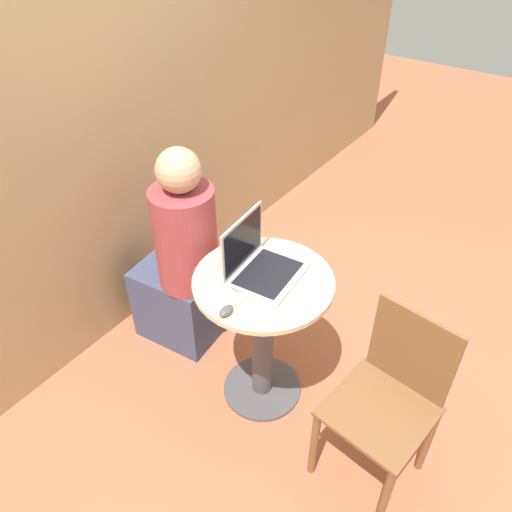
{
  "coord_description": "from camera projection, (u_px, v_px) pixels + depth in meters",
  "views": [
    {
      "loc": [
        -1.37,
        -0.95,
        2.22
      ],
      "look_at": [
        0.01,
        0.05,
        0.88
      ],
      "focal_mm": 35.0,
      "sensor_mm": 36.0,
      "label": 1
    }
  ],
  "objects": [
    {
      "name": "chair_empty",
      "position": [
        388.0,
        400.0,
        2.09
      ],
      "size": [
        0.45,
        0.45,
        0.86
      ],
      "color": "brown",
      "rests_on": "ground_plane"
    },
    {
      "name": "computer_mouse",
      "position": [
        226.0,
        311.0,
        2.03
      ],
      "size": [
        0.07,
        0.04,
        0.03
      ],
      "color": "#4C4C51",
      "rests_on": "round_table"
    },
    {
      "name": "back_wall",
      "position": [
        88.0,
        114.0,
        2.35
      ],
      "size": [
        7.0,
        0.05,
        2.6
      ],
      "color": "tan",
      "rests_on": "ground_plane"
    },
    {
      "name": "cell_phone",
      "position": [
        232.0,
        298.0,
        2.1
      ],
      "size": [
        0.07,
        0.1,
        0.02
      ],
      "color": "silver",
      "rests_on": "round_table"
    },
    {
      "name": "laptop",
      "position": [
        260.0,
        264.0,
        2.2
      ],
      "size": [
        0.34,
        0.3,
        0.27
      ],
      "color": "#B7B7BC",
      "rests_on": "round_table"
    },
    {
      "name": "round_table",
      "position": [
        263.0,
        323.0,
        2.37
      ],
      "size": [
        0.63,
        0.63,
        0.78
      ],
      "color": "#4C4C51",
      "rests_on": "ground_plane"
    },
    {
      "name": "person_seated",
      "position": [
        181.0,
        268.0,
        2.67
      ],
      "size": [
        0.35,
        0.51,
        1.23
      ],
      "color": "#3D4766",
      "rests_on": "ground_plane"
    },
    {
      "name": "ground_plane",
      "position": [
        262.0,
        389.0,
        2.69
      ],
      "size": [
        12.0,
        12.0,
        0.0
      ],
      "primitive_type": "plane",
      "color": "#B26042"
    }
  ]
}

